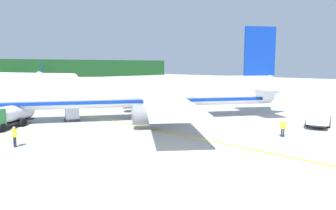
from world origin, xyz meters
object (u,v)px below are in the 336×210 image
Objects in this scene: crew_marshaller at (283,127)px; airliner_mid_apron at (19,80)px; service_truck_baggage at (7,115)px; crew_loader_left at (14,135)px; cargo_container_near at (72,113)px; service_truck_fuel at (319,113)px; airliner_foreground at (142,93)px; airliner_far_taxiway at (40,75)px.

airliner_mid_apron is at bearing 88.75° from crew_marshaller.
crew_loader_left is at bearing -105.98° from service_truck_baggage.
crew_marshaller is at bearing -66.73° from cargo_container_near.
cargo_container_near is at bearing -8.71° from service_truck_baggage.
service_truck_fuel is at bearing -2.55° from crew_marshaller.
airliner_mid_apron is 47.74m from service_truck_baggage.
airliner_foreground is at bearing -94.81° from airliner_mid_apron.
service_truck_fuel reaches higher than cargo_container_near.
service_truck_fuel is (11.08, -17.54, -1.89)m from airliner_foreground.
airliner_far_taxiway is 3.79× the size of service_truck_baggage.
airliner_far_taxiway is 128.40m from crew_marshaller.
crew_loader_left is at bearing 151.80° from service_truck_fuel.
crew_marshaller is (16.78, -23.47, -0.42)m from service_truck_baggage.
service_truck_fuel is at bearing -100.78° from airliner_far_taxiway.
service_truck_baggage is at bearing 125.56° from crew_marshaller.
cargo_container_near is 24.35m from crew_marshaller.
airliner_foreground reaches higher than cargo_container_near.
airliner_foreground is 1.02× the size of airliner_mid_apron.
airliner_far_taxiway is 112.06m from service_truck_baggage.
crew_loader_left is at bearing 143.22° from crew_marshaller.
service_truck_baggage is 9.37m from crew_loader_left.
service_truck_fuel is at bearing -57.72° from airliner_foreground.
airliner_far_taxiway reaches higher than crew_loader_left.
airliner_mid_apron reaches higher than crew_marshaller.
service_truck_fuel is 3.16× the size of cargo_container_near.
airliner_far_taxiway is 121.30m from crew_loader_left.
cargo_container_near is at bearing 142.80° from airliner_foreground.
crew_loader_left is (-16.59, -2.70, -2.34)m from airliner_foreground.
cargo_container_near is at bearing 128.26° from service_truck_fuel.
airliner_foreground is 16.97m from crew_loader_left.
cargo_container_near is (-41.67, -101.96, -1.25)m from airliner_far_taxiway.
airliner_far_taxiway is at bearing 72.00° from airliner_foreground.
crew_loader_left is (-19.36, 14.47, 0.07)m from crew_marshaller.
crew_marshaller is at bearing -104.46° from airliner_far_taxiway.
service_truck_baggage is at bearing 74.02° from crew_loader_left.
cargo_container_near is at bearing -103.80° from airliner_mid_apron.
airliner_mid_apron reaches higher than service_truck_baggage.
airliner_mid_apron is at bearing -118.30° from airliner_far_taxiway.
service_truck_fuel is 34.61m from service_truck_baggage.
airliner_foreground reaches higher than airliner_far_taxiway.
airliner_far_taxiway is 11.41× the size of cargo_container_near.
cargo_container_near is 1.36× the size of crew_marshaller.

